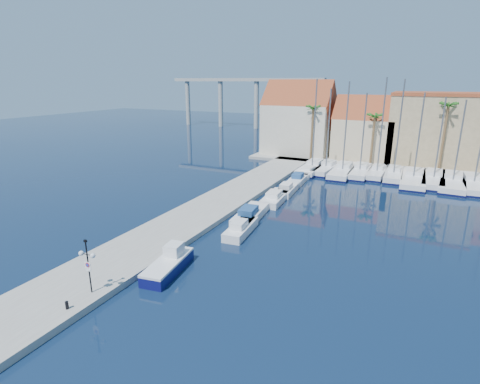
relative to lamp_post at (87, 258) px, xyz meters
The scene contains 30 objects.
ground 9.79m from the lamp_post, 41.38° to the left, with size 260.00×260.00×0.00m, color black.
quay_west 19.95m from the lamp_post, 95.81° to the left, with size 6.00×77.00×0.50m, color gray.
shore_north 56.84m from the lamp_post, 72.58° to the left, with size 54.00×16.00×0.50m, color gray.
lamp_post is the anchor object (origin of this frame).
bollard 2.99m from the lamp_post, 86.42° to the right, with size 0.20×0.20×0.50m, color black.
fishing_boat 6.20m from the lamp_post, 66.28° to the left, with size 2.51×5.49×1.85m.
motorboat_west_0 14.91m from the lamp_post, 74.43° to the left, with size 2.22×5.51×1.40m.
motorboat_west_1 18.56m from the lamp_post, 80.26° to the left, with size 2.79×6.85×1.40m.
motorboat_west_2 25.02m from the lamp_post, 82.15° to the left, with size 2.53×6.58×1.40m.
motorboat_west_3 28.92m from the lamp_post, 83.02° to the left, with size 2.21×5.76×1.40m.
motorboat_west_4 34.59m from the lamp_post, 84.70° to the left, with size 2.20×5.92×1.40m.
motorboat_west_5 39.40m from the lamp_post, 85.09° to the left, with size 2.78×7.02×1.40m.
motorboat_west_6 44.60m from the lamp_post, 85.68° to the left, with size 1.96×6.01×1.40m.
sailboat_0 42.19m from the lamp_post, 85.65° to the left, with size 2.97×10.66×14.01m.
sailboat_1 42.77m from the lamp_post, 82.89° to the left, with size 3.20×9.28×12.67m.
sailboat_2 42.66m from the lamp_post, 79.30° to the left, with size 2.98×10.88×13.69m.
sailboat_3 43.92m from the lamp_post, 76.39° to the left, with size 2.68×9.58×12.11m.
sailboat_4 44.70m from the lamp_post, 73.38° to the left, with size 2.48×8.38×14.25m.
sailboat_5 45.37m from the lamp_post, 70.58° to the left, with size 2.68×9.24×14.02m.
sailboat_6 45.33m from the lamp_post, 66.92° to the left, with size 3.34×11.99×12.30m.
sailboat_7 47.13m from the lamp_post, 64.42° to the left, with size 3.18×10.95×11.75m.
sailboat_8 47.74m from the lamp_post, 61.63° to the left, with size 3.85×12.06×11.47m.
sailboat_9 49.05m from the lamp_post, 59.26° to the left, with size 3.52×11.44×11.04m.
building_0 53.37m from the lamp_post, 93.23° to the left, with size 12.30×9.00×13.50m.
building_1 53.97m from the lamp_post, 80.39° to the left, with size 10.30×8.00×11.00m.
building_2 57.84m from the lamp_post, 69.73° to the left, with size 14.20×10.20×11.50m.
palm_0 48.56m from the lamp_post, 88.81° to the left, with size 2.60×2.60×10.15m.
palm_1 49.68m from the lamp_post, 77.14° to the left, with size 2.60×2.60×9.15m.
palm_2 53.02m from the lamp_post, 66.44° to the left, with size 2.60×2.60×11.15m.
viaduct 94.10m from the lamp_post, 109.99° to the left, with size 48.00×2.20×14.45m.
Camera 1 is at (11.23, -21.28, 13.82)m, focal length 28.00 mm.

